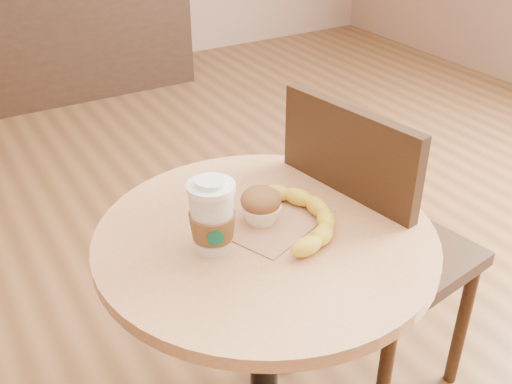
% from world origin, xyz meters
% --- Properties ---
extents(cafe_table, '(0.74, 0.74, 0.75)m').
position_xyz_m(cafe_table, '(-0.04, 0.07, 0.55)').
color(cafe_table, black).
rests_on(cafe_table, ground).
extents(chair_right, '(0.48, 0.48, 0.96)m').
position_xyz_m(chair_right, '(0.34, 0.14, 0.53)').
color(chair_right, '#321F11').
rests_on(chair_right, ground).
extents(service_counter, '(2.30, 0.65, 1.04)m').
position_xyz_m(service_counter, '(0.00, 3.18, 0.52)').
color(service_counter, black).
rests_on(service_counter, ground).
extents(kraft_bag, '(0.29, 0.25, 0.00)m').
position_xyz_m(kraft_bag, '(-0.00, 0.10, 0.75)').
color(kraft_bag, '#B07B55').
rests_on(kraft_bag, cafe_table).
extents(coffee_cup, '(0.10, 0.10, 0.16)m').
position_xyz_m(coffee_cup, '(-0.16, 0.07, 0.82)').
color(coffee_cup, silver).
rests_on(coffee_cup, cafe_table).
extents(muffin, '(0.09, 0.09, 0.08)m').
position_xyz_m(muffin, '(-0.03, 0.11, 0.79)').
color(muffin, white).
rests_on(muffin, kraft_bag).
extents(banana, '(0.27, 0.33, 0.04)m').
position_xyz_m(banana, '(0.04, 0.06, 0.77)').
color(banana, gold).
rests_on(banana, kraft_bag).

